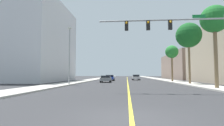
{
  "coord_description": "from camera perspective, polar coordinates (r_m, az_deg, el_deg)",
  "views": [
    {
      "loc": [
        -0.16,
        -6.19,
        1.54
      ],
      "look_at": [
        -2.34,
        19.82,
        3.19
      ],
      "focal_mm": 28.25,
      "sensor_mm": 36.0,
      "label": 1
    }
  ],
  "objects": [
    {
      "name": "palm_near",
      "position": [
        21.67,
        30.23,
        11.85
      ],
      "size": [
        2.84,
        2.84,
        8.56
      ],
      "color": "brown",
      "rests_on": "sidewalk_right"
    },
    {
      "name": "palm_far",
      "position": [
        37.56,
        18.78,
        3.28
      ],
      "size": [
        2.58,
        2.58,
        7.19
      ],
      "color": "brown",
      "rests_on": "sidewalk_right"
    },
    {
      "name": "car_blue",
      "position": [
        42.18,
        -0.66,
        -4.75
      ],
      "size": [
        1.98,
        4.12,
        1.35
      ],
      "rotation": [
        0.0,
        0.0,
        -0.01
      ],
      "color": "#1E389E",
      "rests_on": "ground"
    },
    {
      "name": "ground",
      "position": [
        48.21,
        5.0,
        -5.44
      ],
      "size": [
        192.0,
        192.0,
        0.0
      ],
      "primitive_type": "plane",
      "color": "#2D2D30"
    },
    {
      "name": "building_left_near",
      "position": [
        42.56,
        -25.56,
        5.83
      ],
      "size": [
        15.64,
        19.05,
        16.55
      ],
      "primitive_type": "cube",
      "color": "silver",
      "rests_on": "ground"
    },
    {
      "name": "car_gray",
      "position": [
        33.43,
        -2.01,
        -5.08
      ],
      "size": [
        2.02,
        3.92,
        1.28
      ],
      "rotation": [
        0.0,
        0.0,
        0.03
      ],
      "color": "slate",
      "rests_on": "ground"
    },
    {
      "name": "building_right_far",
      "position": [
        62.85,
        25.59,
        -0.94
      ],
      "size": [
        16.91,
        27.02,
        8.19
      ],
      "primitive_type": "cube",
      "color": "gray",
      "rests_on": "ground"
    },
    {
      "name": "car_silver",
      "position": [
        46.67,
        7.72,
        -4.59
      ],
      "size": [
        2.03,
        4.66,
        1.41
      ],
      "rotation": [
        0.0,
        0.0,
        0.04
      ],
      "color": "#BCBCC1",
      "rests_on": "ground"
    },
    {
      "name": "sidewalk_right",
      "position": [
        49.17,
        16.19,
        -5.19
      ],
      "size": [
        3.29,
        168.0,
        0.15
      ],
      "primitive_type": "cube",
      "color": "#B2ADA3",
      "rests_on": "ground"
    },
    {
      "name": "sidewalk_left",
      "position": [
        49.11,
        -6.21,
        -5.31
      ],
      "size": [
        3.29,
        168.0,
        0.15
      ],
      "primitive_type": "cube",
      "color": "#B2ADA3",
      "rests_on": "ground"
    },
    {
      "name": "traffic_signal_mast",
      "position": [
        16.58,
        21.48,
        9.0
      ],
      "size": [
        10.96,
        0.36,
        6.53
      ],
      "color": "gray",
      "rests_on": "sidewalk_right"
    },
    {
      "name": "palm_mid",
      "position": [
        29.69,
        23.53,
        8.15
      ],
      "size": [
        3.8,
        3.8,
        9.24
      ],
      "color": "brown",
      "rests_on": "sidewalk_right"
    },
    {
      "name": "street_lamp",
      "position": [
        26.07,
        -13.6,
        3.36
      ],
      "size": [
        0.56,
        0.28,
        8.18
      ],
      "color": "gray",
      "rests_on": "sidewalk_left"
    },
    {
      "name": "lane_marking_center",
      "position": [
        48.21,
        5.0,
        -5.44
      ],
      "size": [
        0.16,
        144.0,
        0.01
      ],
      "primitive_type": "cube",
      "color": "yellow",
      "rests_on": "ground"
    }
  ]
}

